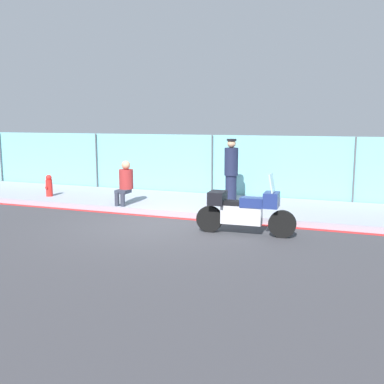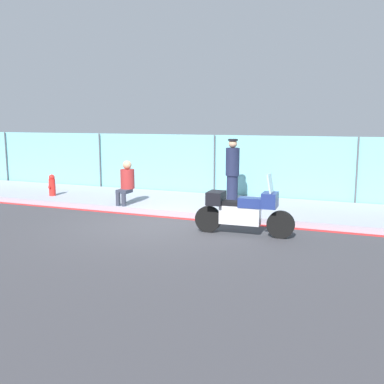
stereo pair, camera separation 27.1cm
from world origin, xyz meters
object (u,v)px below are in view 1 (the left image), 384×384
Objects in this scene: motorcycle at (244,210)px; officer_standing at (231,170)px; fire_hydrant at (49,186)px; person_seated_on_curb at (125,181)px.

motorcycle is 3.20m from officer_standing.
fire_hydrant is (-5.77, -0.98, -0.62)m from officer_standing.
fire_hydrant is at bearing 161.77° from motorcycle.
officer_standing is 5.89m from fire_hydrant.
person_seated_on_curb is at bearing -7.03° from fire_hydrant.
motorcycle reaches higher than fire_hydrant.
motorcycle is at bearing -22.12° from person_seated_on_curb.
officer_standing is (-1.13, 2.94, 0.56)m from motorcycle.
motorcycle is 1.81× the size of person_seated_on_curb.
person_seated_on_curb is at bearing -154.29° from officer_standing.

